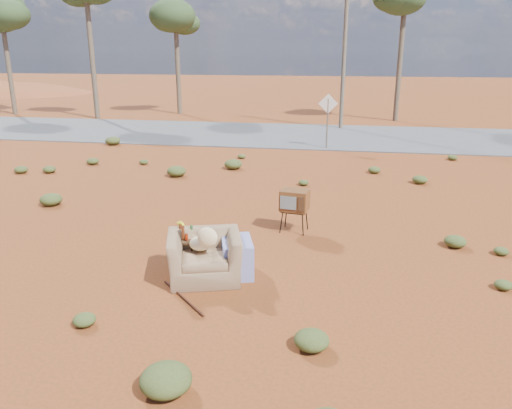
# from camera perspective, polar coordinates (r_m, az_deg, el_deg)

# --- Properties ---
(ground) EXTENTS (140.00, 140.00, 0.00)m
(ground) POSITION_cam_1_polar(r_m,az_deg,el_deg) (9.31, -4.27, -7.17)
(ground) COLOR brown
(ground) RESTS_ON ground
(highway) EXTENTS (140.00, 7.00, 0.04)m
(highway) POSITION_cam_1_polar(r_m,az_deg,el_deg) (23.62, 4.65, 7.92)
(highway) COLOR #565659
(highway) RESTS_ON ground
(armchair) EXTENTS (1.60, 1.31, 1.09)m
(armchair) POSITION_cam_1_polar(r_m,az_deg,el_deg) (8.75, -5.22, -5.23)
(armchair) COLOR #846648
(armchair) RESTS_ON ground
(tv_unit) EXTENTS (0.65, 0.56, 0.94)m
(tv_unit) POSITION_cam_1_polar(r_m,az_deg,el_deg) (10.87, 4.43, 0.41)
(tv_unit) COLOR black
(tv_unit) RESTS_ON ground
(side_table) EXTENTS (0.45, 0.45, 0.88)m
(side_table) POSITION_cam_1_polar(r_m,az_deg,el_deg) (9.04, -8.16, -3.66)
(side_table) COLOR #3A2815
(side_table) RESTS_ON ground
(rusty_bar) EXTENTS (0.99, 1.04, 0.04)m
(rusty_bar) POSITION_cam_1_polar(r_m,az_deg,el_deg) (8.28, -8.34, -10.48)
(rusty_bar) COLOR #461D12
(rusty_bar) RESTS_ON ground
(road_sign) EXTENTS (0.78, 0.06, 2.19)m
(road_sign) POSITION_cam_1_polar(r_m,az_deg,el_deg) (20.35, 8.21, 10.51)
(road_sign) COLOR brown
(road_sign) RESTS_ON ground
(eucalyptus_far_left) EXTENTS (3.20, 3.20, 7.10)m
(eucalyptus_far_left) POSITION_cam_1_polar(r_m,az_deg,el_deg) (34.72, -27.13, 18.98)
(eucalyptus_far_left) COLOR brown
(eucalyptus_far_left) RESTS_ON ground
(eucalyptus_near_left) EXTENTS (3.20, 3.20, 6.60)m
(eucalyptus_near_left) POSITION_cam_1_polar(r_m,az_deg,el_deg) (31.90, -9.17, 19.98)
(eucalyptus_near_left) COLOR brown
(eucalyptus_near_left) RESTS_ON ground
(utility_pole_center) EXTENTS (1.40, 0.20, 8.00)m
(utility_pole_center) POSITION_cam_1_polar(r_m,az_deg,el_deg) (25.71, 10.11, 17.72)
(utility_pole_center) COLOR brown
(utility_pole_center) RESTS_ON ground
(scrub_patch) EXTENTS (17.49, 8.07, 0.33)m
(scrub_patch) POSITION_cam_1_polar(r_m,az_deg,el_deg) (13.48, -3.15, 1.30)
(scrub_patch) COLOR #455424
(scrub_patch) RESTS_ON ground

